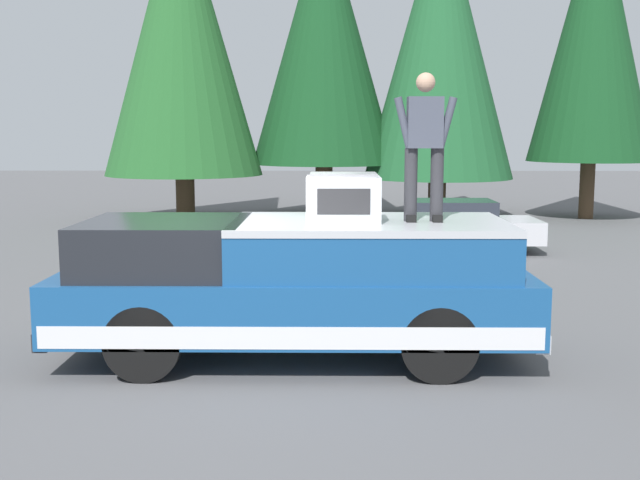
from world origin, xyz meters
The scene contains 9 objects.
ground_plane centered at (0.00, 0.00, 0.00)m, with size 90.00×90.00×0.00m, color #565659.
pickup_truck centered at (0.27, -0.55, 0.87)m, with size 2.01×5.54×1.65m.
compressor_unit centered at (0.17, -1.11, 1.93)m, with size 0.65×0.84×0.56m.
person_on_truck_bed centered at (0.23, -2.04, 2.55)m, with size 0.29×0.72×1.69m.
parked_car_silver centered at (8.58, -3.61, 0.58)m, with size 1.64×4.10×1.16m.
conifer_far_left centered at (15.39, -8.96, 5.70)m, with size 3.76×3.76×9.66m.
conifer_left centered at (15.74, -4.37, 5.42)m, with size 4.64×4.64×9.63m.
conifer_center_left centered at (16.05, -0.80, 5.55)m, with size 4.56×4.56×9.48m.
conifer_center_right centered at (14.85, 3.43, 5.55)m, with size 4.74×4.74×9.74m.
Camera 1 is at (-8.70, -0.95, 2.68)m, focal length 43.49 mm.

